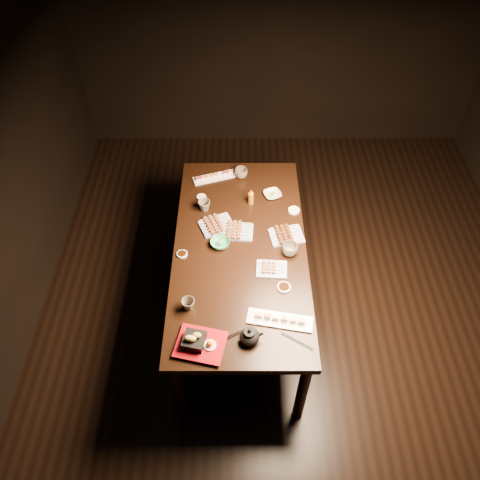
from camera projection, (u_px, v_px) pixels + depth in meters
name	position (u px, v px, depth m)	size (l,w,h in m)	color
ground	(293.00, 335.00, 3.58)	(5.00, 5.00, 0.00)	black
dining_table	(240.00, 280.00, 3.46)	(0.90, 1.80, 0.75)	black
sushi_platter_near	(280.00, 319.00, 2.78)	(0.39, 0.11, 0.05)	white
sushi_platter_far	(214.00, 176.00, 3.64)	(0.33, 0.09, 0.04)	white
yakitori_plate_center	(237.00, 230.00, 3.25)	(0.22, 0.16, 0.06)	#828EB6
yakitori_plate_right	(272.00, 267.00, 3.04)	(0.20, 0.14, 0.05)	#828EB6
yakitori_plate_left	(217.00, 223.00, 3.29)	(0.23, 0.17, 0.06)	#828EB6
tsukune_plate	(287.00, 234.00, 3.23)	(0.23, 0.16, 0.06)	#828EB6
edamame_bowl_green	(220.00, 243.00, 3.18)	(0.13, 0.13, 0.04)	#329966
edamame_bowl_cream	(272.00, 195.00, 3.51)	(0.13, 0.13, 0.03)	beige
tempura_tray	(200.00, 341.00, 2.65)	(0.28, 0.22, 0.10)	black
teacup_near_left	(188.00, 304.00, 2.83)	(0.08, 0.08, 0.08)	#52493E
teacup_mid_right	(290.00, 249.00, 3.11)	(0.11, 0.11, 0.09)	#52493E
teacup_far_left	(204.00, 206.00, 3.39)	(0.09, 0.09, 0.08)	#52493E
teacup_far_right	(241.00, 173.00, 3.64)	(0.10, 0.10, 0.08)	#52493E
teapot	(250.00, 335.00, 2.67)	(0.14, 0.14, 0.12)	black
condiment_bottle	(251.00, 197.00, 3.42)	(0.04, 0.04, 0.13)	brown
sauce_dish_west	(182.00, 254.00, 3.13)	(0.07, 0.07, 0.01)	white
sauce_dish_east	(294.00, 210.00, 3.41)	(0.08, 0.08, 0.01)	white
sauce_dish_se	(284.00, 287.00, 2.95)	(0.09, 0.09, 0.02)	white
sauce_dish_nw	(201.00, 197.00, 3.50)	(0.07, 0.07, 0.01)	white
chopsticks_near	(225.00, 339.00, 2.71)	(0.21, 0.02, 0.01)	black
chopsticks_se	(297.00, 341.00, 2.70)	(0.21, 0.02, 0.01)	black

